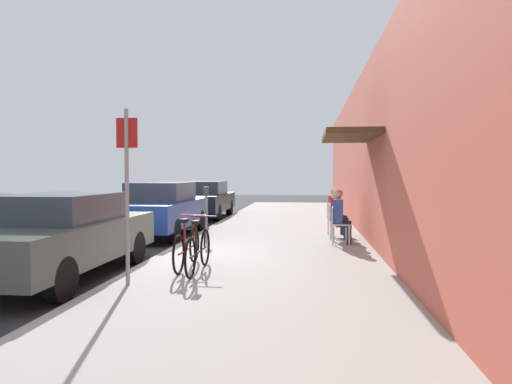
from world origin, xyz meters
name	(u,v)px	position (x,y,z in m)	size (l,w,h in m)	color
ground_plane	(153,263)	(0.00, 0.00, 0.00)	(60.00, 60.00, 0.00)	#2D2D30
sidewalk_slab	(273,246)	(2.25, 2.00, 0.06)	(4.50, 32.00, 0.12)	#9E9B93
building_facade	(378,152)	(4.64, 2.00, 2.27)	(1.40, 32.00, 4.54)	#BC5442
parked_car_0	(59,235)	(-1.10, -1.51, 0.74)	(1.80, 4.40, 1.43)	#47514C
parked_car_1	(161,209)	(-1.10, 3.85, 0.78)	(1.80, 4.40, 1.53)	navy
parked_car_2	(205,199)	(-1.10, 9.47, 0.75)	(1.80, 4.40, 1.47)	black
parking_meter	(206,208)	(0.45, 2.83, 0.89)	(0.12, 0.10, 1.32)	slate
street_sign	(127,182)	(0.40, -2.27, 1.64)	(0.32, 0.06, 2.60)	gray
bicycle_0	(198,250)	(1.23, -1.28, 0.48)	(0.46, 1.71, 0.90)	black
bicycle_1	(187,248)	(0.97, -1.01, 0.48)	(0.46, 1.71, 0.90)	black
cafe_chair_0	(338,222)	(3.77, 2.15, 0.62)	(0.48, 0.48, 0.87)	silver
seated_patron_0	(341,214)	(3.83, 2.14, 0.82)	(0.46, 0.39, 1.29)	#232838
cafe_chair_1	(336,219)	(3.77, 2.97, 0.62)	(0.50, 0.50, 0.87)	silver
seated_patron_1	(338,212)	(3.83, 2.96, 0.82)	(0.47, 0.41, 1.29)	#232838
cafe_chair_2	(334,217)	(3.77, 3.69, 0.62)	(0.54, 0.54, 0.87)	silver
seated_patron_2	(336,209)	(3.83, 3.70, 0.82)	(0.49, 0.44, 1.29)	#232838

